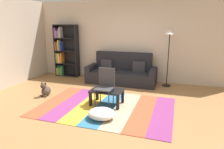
{
  "coord_description": "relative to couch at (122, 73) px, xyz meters",
  "views": [
    {
      "loc": [
        1.59,
        -4.25,
        1.92
      ],
      "look_at": [
        0.01,
        0.54,
        0.65
      ],
      "focal_mm": 32.51,
      "sensor_mm": 36.0,
      "label": 1
    }
  ],
  "objects": [
    {
      "name": "ground_plane",
      "position": [
        0.14,
        -2.02,
        -0.34
      ],
      "size": [
        14.0,
        14.0,
        0.0
      ],
      "primitive_type": "plane",
      "color": "#9E7042"
    },
    {
      "name": "back_wall",
      "position": [
        0.14,
        0.53,
        1.01
      ],
      "size": [
        6.8,
        0.1,
        2.7
      ],
      "primitive_type": "cube",
      "color": "beige",
      "rests_on": "ground_plane"
    },
    {
      "name": "left_wall",
      "position": [
        -3.26,
        -1.27,
        1.01
      ],
      "size": [
        0.1,
        5.5,
        2.7
      ],
      "primitive_type": "cube",
      "color": "beige",
      "rests_on": "ground_plane"
    },
    {
      "name": "rug",
      "position": [
        0.18,
        -2.08,
        -0.33
      ],
      "size": [
        3.11,
        2.12,
        0.01
      ],
      "color": "#C64C2D",
      "rests_on": "ground_plane"
    },
    {
      "name": "couch",
      "position": [
        0.0,
        0.0,
        0.0
      ],
      "size": [
        2.26,
        0.8,
        1.0
      ],
      "color": "black",
      "rests_on": "ground_plane"
    },
    {
      "name": "bookshelf",
      "position": [
        -2.31,
        0.29,
        0.59
      ],
      "size": [
        0.9,
        0.28,
        1.89
      ],
      "color": "black",
      "rests_on": "ground_plane"
    },
    {
      "name": "coffee_table",
      "position": [
        0.17,
        -1.93,
        -0.02
      ],
      "size": [
        0.76,
        0.5,
        0.37
      ],
      "color": "black",
      "rests_on": "rug"
    },
    {
      "name": "pouf",
      "position": [
        0.32,
        -2.68,
        -0.22
      ],
      "size": [
        0.58,
        0.5,
        0.21
      ],
      "primitive_type": "ellipsoid",
      "color": "white",
      "rests_on": "rug"
    },
    {
      "name": "dog",
      "position": [
        -1.63,
        -1.85,
        -0.18
      ],
      "size": [
        0.22,
        0.35,
        0.4
      ],
      "color": "#473D33",
      "rests_on": "ground_plane"
    },
    {
      "name": "standing_lamp",
      "position": [
        1.45,
        0.12,
        1.13
      ],
      "size": [
        0.32,
        0.32,
        1.76
      ],
      "color": "black",
      "rests_on": "ground_plane"
    },
    {
      "name": "tv_remote",
      "position": [
        0.2,
        -2.0,
        0.05
      ],
      "size": [
        0.13,
        0.14,
        0.02
      ],
      "primitive_type": "cube",
      "rotation": [
        0.0,
        0.0,
        -0.69
      ],
      "color": "black",
      "rests_on": "coffee_table"
    },
    {
      "name": "folding_chair",
      "position": [
        0.14,
        -1.94,
        0.2
      ],
      "size": [
        0.4,
        0.4,
        0.9
      ],
      "rotation": [
        0.0,
        0.0,
        -0.71
      ],
      "color": "#38383D",
      "rests_on": "ground_plane"
    }
  ]
}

